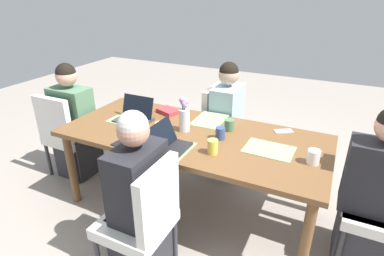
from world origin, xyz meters
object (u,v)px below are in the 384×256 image
coffee_mug_near_right (313,157)px  chair_head_left_left_mid (65,132)px  coffee_mug_centre_right (229,125)px  coffee_mug_centre_left (213,147)px  chair_far_left_far (222,125)px  coffee_mug_far_left (220,133)px  laptop_head_left_left_mid (135,116)px  person_near_left_near (140,204)px  person_head_left_left_mid (75,128)px  dining_table (192,141)px  chair_near_left_near (144,216)px  laptop_near_left_near (168,145)px  person_head_right_right_near (371,200)px  book_red_cover (168,111)px  person_far_left_far (226,126)px  chair_head_right_right_near (380,199)px  phone_black (121,142)px  coffee_mug_near_left (160,128)px  phone_silver (283,131)px  flower_vase (184,115)px

coffee_mug_near_right → chair_head_left_left_mid: bearing=-179.7°
coffee_mug_centre_right → coffee_mug_centre_left: bearing=-86.4°
coffee_mug_centre_right → chair_far_left_far: bearing=115.7°
coffee_mug_far_left → laptop_head_left_left_mid: bearing=179.1°
person_near_left_near → coffee_mug_centre_right: bearing=73.0°
person_head_left_left_mid → coffee_mug_centre_right: 1.63m
dining_table → chair_head_left_left_mid: bearing=-176.8°
person_head_left_left_mid → coffee_mug_centre_right: size_ratio=12.37×
chair_far_left_far → chair_near_left_near: bearing=-87.2°
laptop_near_left_near → coffee_mug_centre_left: 0.33m
laptop_head_left_left_mid → coffee_mug_centre_right: bearing=11.5°
chair_head_left_left_mid → laptop_near_left_near: size_ratio=2.81×
chair_near_left_near → coffee_mug_near_right: size_ratio=8.93×
person_head_right_right_near → book_red_cover: person_head_right_right_near is taller
coffee_mug_near_right → person_far_left_far: bearing=139.0°
person_far_left_far → person_near_left_near: bearing=-92.8°
chair_far_left_far → coffee_mug_centre_right: 0.72m
chair_far_left_far → chair_head_right_right_near: size_ratio=1.00×
laptop_near_left_near → coffee_mug_far_left: laptop_near_left_near is taller
coffee_mug_near_right → book_red_cover: (-1.36, 0.38, -0.03)m
phone_black → chair_head_left_left_mid: bearing=78.9°
coffee_mug_near_left → phone_silver: coffee_mug_near_left is taller
coffee_mug_near_left → phone_black: 0.34m
dining_table → coffee_mug_far_left: bearing=2.4°
person_far_left_far → chair_head_right_right_near: 1.53m
person_head_right_right_near → coffee_mug_centre_right: bearing=169.8°
laptop_near_left_near → phone_silver: bearing=44.9°
laptop_head_left_left_mid → book_red_cover: bearing=58.0°
laptop_near_left_near → book_red_cover: laptop_near_left_near is taller
chair_head_left_left_mid → book_red_cover: chair_head_left_left_mid is taller
chair_head_left_left_mid → book_red_cover: 1.10m
person_far_left_far → laptop_near_left_near: (-0.08, -1.06, 0.26)m
chair_far_left_far → coffee_mug_centre_left: chair_far_left_far is taller
chair_head_right_right_near → laptop_near_left_near: (-1.46, -0.41, 0.28)m
person_far_left_far → coffee_mug_centre_left: bearing=-76.1°
person_near_left_near → laptop_near_left_near: size_ratio=3.73×
dining_table → phone_silver: size_ratio=14.57×
coffee_mug_centre_right → laptop_head_left_left_mid: bearing=-168.5°
chair_near_left_near → laptop_near_left_near: size_ratio=2.81×
phone_silver → chair_head_right_right_near: bearing=-55.0°
person_far_left_far → person_head_left_left_mid: bearing=-152.1°
dining_table → coffee_mug_centre_left: bearing=-40.0°
coffee_mug_centre_left → person_far_left_far: bearing=103.9°
laptop_head_left_left_mid → phone_silver: size_ratio=2.13×
person_far_left_far → chair_head_right_right_near: size_ratio=1.33×
person_head_left_left_mid → chair_near_left_near: bearing=-29.8°
chair_near_left_near → coffee_mug_near_left: (-0.28, 0.68, 0.29)m
coffee_mug_centre_right → phone_silver: bearing=22.8°
person_head_right_right_near → laptop_head_left_left_mid: person_head_right_right_near is taller
chair_far_left_far → flower_vase: size_ratio=3.02×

